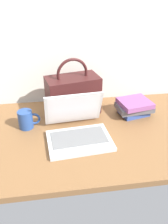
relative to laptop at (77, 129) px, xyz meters
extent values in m
cube|color=brown|center=(0.07, 0.04, -0.06)|extent=(1.60, 0.76, 0.03)
cube|color=silver|center=(0.00, -0.05, -0.04)|extent=(0.33, 0.25, 0.02)
cube|color=slate|center=(0.00, -0.03, -0.03)|extent=(0.28, 0.16, 0.00)
cube|color=silver|center=(-0.01, 0.09, 0.07)|extent=(0.31, 0.10, 0.19)
cube|color=white|center=(-0.01, 0.09, 0.07)|extent=(0.27, 0.08, 0.17)
cylinder|color=#26478C|center=(-0.26, 0.12, 0.00)|extent=(0.08, 0.08, 0.10)
torus|color=#26478C|center=(-0.22, 0.12, 0.00)|extent=(0.07, 0.01, 0.07)
cylinder|color=brown|center=(-0.26, 0.12, 0.05)|extent=(0.07, 0.07, 0.00)
cube|color=#3F1919|center=(0.01, 0.26, 0.07)|extent=(0.33, 0.22, 0.22)
torus|color=#3F1919|center=(0.01, 0.26, 0.20)|extent=(0.18, 0.05, 0.18)
cube|color=#334C99|center=(0.36, 0.17, -0.03)|extent=(0.18, 0.15, 0.03)
cube|color=#595960|center=(0.36, 0.17, 0.00)|extent=(0.21, 0.15, 0.03)
cube|color=#8C4C8C|center=(0.36, 0.17, 0.03)|extent=(0.20, 0.19, 0.03)
camera|label=1|loc=(-0.10, -0.95, 0.65)|focal=36.95mm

